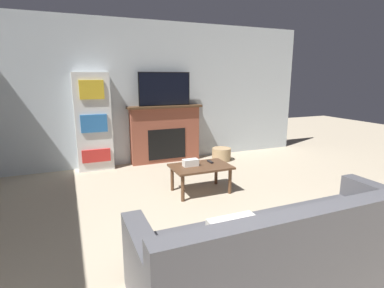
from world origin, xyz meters
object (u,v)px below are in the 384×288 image
at_px(fireplace, 165,134).
at_px(coffee_table, 201,169).
at_px(storage_basket, 221,154).
at_px(bookshelf, 93,122).
at_px(tv, 165,89).
at_px(couch, 288,252).

xyz_separation_m(fireplace, coffee_table, (-0.03, -1.78, -0.22)).
height_order(coffee_table, storage_basket, coffee_table).
bearing_deg(bookshelf, tv, 0.13).
distance_m(fireplace, tv, 0.88).
bearing_deg(couch, tv, 87.11).
height_order(bookshelf, storage_basket, bookshelf).
relative_size(couch, coffee_table, 2.94).
height_order(fireplace, bookshelf, bookshelf).
distance_m(coffee_table, bookshelf, 2.26).
xyz_separation_m(coffee_table, bookshelf, (-1.31, 1.76, 0.53)).
bearing_deg(storage_basket, tv, 161.68).
relative_size(tv, storage_basket, 2.67).
height_order(fireplace, storage_basket, fireplace).
xyz_separation_m(tv, coffee_table, (-0.03, -1.76, -1.09)).
height_order(couch, bookshelf, bookshelf).
bearing_deg(couch, coffee_table, 85.56).
relative_size(coffee_table, bookshelf, 0.49).
bearing_deg(coffee_table, tv, 88.96).
distance_m(couch, bookshelf, 4.07).
xyz_separation_m(tv, storage_basket, (1.07, -0.35, -1.31)).
height_order(tv, storage_basket, tv).
bearing_deg(tv, fireplace, 90.00).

